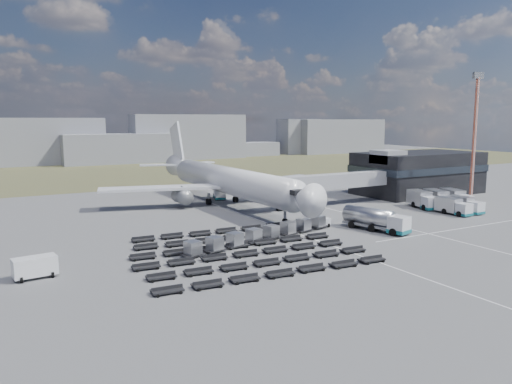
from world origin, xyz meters
TOP-DOWN VIEW (x-y plane):
  - ground at (0.00, 0.00)m, footprint 420.00×420.00m
  - grass_strip at (0.00, 110.00)m, footprint 420.00×90.00m
  - lane_markings at (9.77, 3.00)m, footprint 47.12×110.00m
  - terminal at (47.77, 23.96)m, footprint 30.40×16.40m
  - jet_bridge at (15.90, 20.42)m, footprint 30.30×3.80m
  - airliner at (0.00, 32.38)m, footprint 51.59×64.53m
  - skyline at (-16.43, 150.23)m, footprint 321.17×25.59m
  - fuel_tanker at (10.30, -2.14)m, footprint 5.60×11.66m
  - pushback_tug at (4.00, 4.45)m, footprint 3.40×2.07m
  - utility_van at (-40.62, -1.66)m, footprint 4.90×2.65m
  - catering_truck at (2.13, 40.04)m, footprint 4.12×6.24m
  - service_trucks_near at (34.67, 1.19)m, footprint 6.06×7.21m
  - service_trucks_far at (36.83, 7.75)m, footprint 12.25×10.43m
  - uld_row at (-9.29, 0.63)m, footprint 27.96×8.44m
  - baggage_dollies at (-15.21, -3.45)m, footprint 31.94×26.73m
  - floodlight_mast at (45.94, 7.31)m, footprint 2.61×2.13m

SIDE VIEW (x-z plane):
  - ground at x=0.00m, z-range 0.00..0.00m
  - grass_strip at x=0.00m, z-range 0.00..0.01m
  - lane_markings at x=9.77m, z-range 0.00..0.01m
  - baggage_dollies at x=-15.21m, z-range 0.00..0.80m
  - pushback_tug at x=4.00m, z-range 0.00..1.48m
  - uld_row at x=-9.29m, z-range 0.19..2.10m
  - utility_van at x=-40.62m, z-range 0.00..2.47m
  - catering_truck at x=2.13m, z-range 0.03..2.68m
  - service_trucks_near at x=34.67m, z-range 0.12..2.99m
  - service_trucks_far at x=36.83m, z-range 0.14..3.35m
  - fuel_tanker at x=10.30m, z-range 0.00..3.65m
  - jet_bridge at x=15.90m, z-range 1.53..8.58m
  - terminal at x=47.77m, z-range -0.25..10.75m
  - airliner at x=0.00m, z-range -3.52..14.10m
  - skyline at x=-16.43m, z-range -3.17..21.00m
  - floodlight_mast at x=45.94m, z-range 0.03..27.57m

